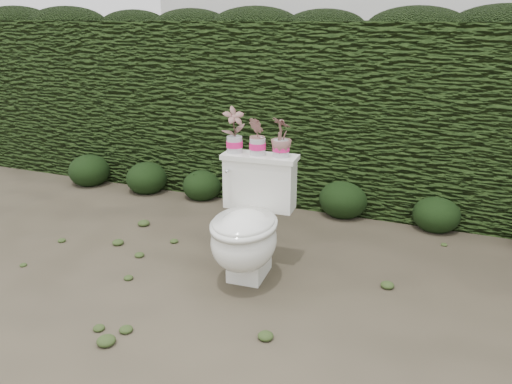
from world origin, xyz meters
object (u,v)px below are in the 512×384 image
at_px(toilet, 248,227).
at_px(potted_plant_left, 234,131).
at_px(potted_plant_right, 281,138).
at_px(potted_plant_center, 258,137).

distance_m(toilet, potted_plant_left, 0.64).
bearing_deg(toilet, potted_plant_left, 126.55).
bearing_deg(potted_plant_right, potted_plant_center, 33.22).
height_order(toilet, potted_plant_right, potted_plant_right).
xyz_separation_m(toilet, potted_plant_left, (-0.19, 0.23, 0.57)).
xyz_separation_m(toilet, potted_plant_right, (0.13, 0.25, 0.54)).
bearing_deg(toilet, potted_plant_right, 59.00).
height_order(toilet, potted_plant_left, potted_plant_left).
xyz_separation_m(toilet, potted_plant_center, (-0.03, 0.24, 0.54)).
height_order(potted_plant_left, potted_plant_right, potted_plant_left).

